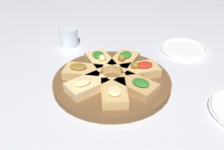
% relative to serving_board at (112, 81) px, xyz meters
% --- Properties ---
extents(ground_plane, '(3.00, 3.00, 0.00)m').
position_rel_serving_board_xyz_m(ground_plane, '(0.00, 0.00, -0.01)').
color(ground_plane, silver).
extents(serving_board, '(0.40, 0.40, 0.02)m').
position_rel_serving_board_xyz_m(serving_board, '(0.00, 0.00, 0.00)').
color(serving_board, brown).
rests_on(serving_board, ground_plane).
extents(focaccia_slice_0, '(0.10, 0.14, 0.05)m').
position_rel_serving_board_xyz_m(focaccia_slice_0, '(0.02, 0.10, 0.03)').
color(focaccia_slice_0, tan).
rests_on(focaccia_slice_0, serving_board).
extents(focaccia_slice_1, '(0.14, 0.15, 0.05)m').
position_rel_serving_board_xyz_m(focaccia_slice_1, '(-0.06, 0.08, 0.03)').
color(focaccia_slice_1, tan).
rests_on(focaccia_slice_1, serving_board).
extents(focaccia_slice_2, '(0.13, 0.08, 0.05)m').
position_rel_serving_board_xyz_m(focaccia_slice_2, '(-0.10, 0.00, 0.03)').
color(focaccia_slice_2, '#DBB775').
rests_on(focaccia_slice_2, serving_board).
extents(focaccia_slice_3, '(0.14, 0.15, 0.04)m').
position_rel_serving_board_xyz_m(focaccia_slice_3, '(-0.06, -0.08, 0.03)').
color(focaccia_slice_3, tan).
rests_on(focaccia_slice_3, serving_board).
extents(focaccia_slice_4, '(0.10, 0.14, 0.04)m').
position_rel_serving_board_xyz_m(focaccia_slice_4, '(0.02, -0.10, 0.03)').
color(focaccia_slice_4, '#E5C689').
rests_on(focaccia_slice_4, serving_board).
extents(focaccia_slice_5, '(0.15, 0.12, 0.04)m').
position_rel_serving_board_xyz_m(focaccia_slice_5, '(0.09, -0.04, 0.03)').
color(focaccia_slice_5, tan).
rests_on(focaccia_slice_5, serving_board).
extents(focaccia_slice_6, '(0.15, 0.12, 0.04)m').
position_rel_serving_board_xyz_m(focaccia_slice_6, '(0.09, 0.04, 0.03)').
color(focaccia_slice_6, tan).
rests_on(focaccia_slice_6, serving_board).
extents(plate_left, '(0.20, 0.20, 0.02)m').
position_rel_serving_board_xyz_m(plate_left, '(-0.10, 0.38, -0.00)').
color(plate_left, white).
rests_on(plate_left, ground_plane).
extents(water_glass, '(0.08, 0.08, 0.08)m').
position_rel_serving_board_xyz_m(water_glass, '(-0.35, -0.04, 0.03)').
color(water_glass, silver).
rests_on(water_glass, ground_plane).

